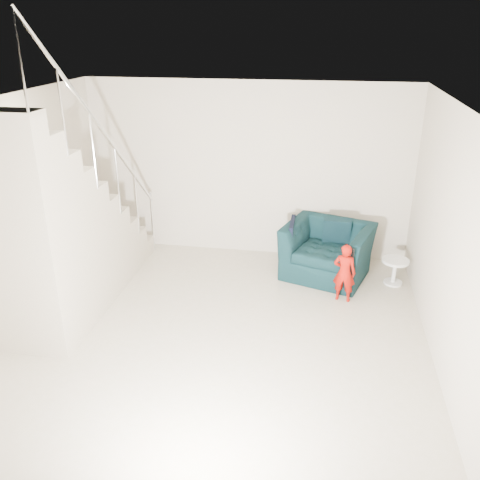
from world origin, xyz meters
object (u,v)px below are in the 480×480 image
at_px(armchair, 327,251).
at_px(staircase, 61,242).
at_px(toddler, 344,273).
at_px(side_table, 395,268).

relative_size(armchair, staircase, 0.33).
bearing_deg(staircase, toddler, 13.01).
bearing_deg(side_table, staircase, -161.64).
bearing_deg(toddler, staircase, 23.20).
distance_m(toddler, staircase, 3.66).
height_order(armchair, toddler, toddler).
xyz_separation_m(side_table, staircase, (-4.25, -1.41, 0.69)).
bearing_deg(armchair, toddler, -54.52).
relative_size(toddler, side_table, 2.16).
relative_size(armchair, toddler, 1.46).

